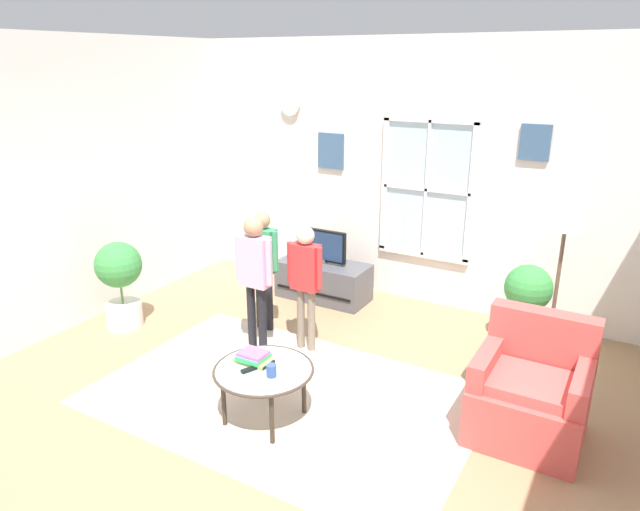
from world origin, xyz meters
name	(u,v)px	position (x,y,z in m)	size (l,w,h in m)	color
ground_plane	(281,416)	(0.00, 0.00, -0.01)	(6.01, 5.91, 0.02)	#9E7A56
back_wall	(418,175)	(0.00, 2.71, 1.41)	(5.41, 0.17, 2.83)	silver
side_wall_left	(27,195)	(-2.76, 0.00, 1.42)	(0.12, 5.31, 2.83)	silver
area_rug	(285,396)	(-0.11, 0.24, 0.00)	(3.01, 1.97, 0.01)	#C6B29E
tv_stand	(324,281)	(-0.85, 2.15, 0.21)	(1.03, 0.49, 0.43)	#4C4C51
television	(324,246)	(-0.85, 2.15, 0.63)	(0.54, 0.08, 0.38)	#4C4C4C
armchair	(531,394)	(1.67, 0.72, 0.33)	(0.76, 0.74, 0.87)	#D14C47
coffee_table	(264,372)	(-0.08, -0.10, 0.40)	(0.75, 0.75, 0.43)	#99B2B7
book_stack	(253,357)	(-0.21, -0.05, 0.47)	(0.27, 0.20, 0.08)	#94B655
cup	(271,371)	(0.03, -0.15, 0.47)	(0.07, 0.07, 0.09)	#334C8C
remote_near_books	(267,365)	(-0.08, -0.05, 0.44)	(0.04, 0.14, 0.02)	black
remote_near_cup	(250,369)	(-0.15, -0.17, 0.44)	(0.04, 0.14, 0.02)	black
person_red_shirt	(306,274)	(-0.39, 1.02, 0.75)	(0.36, 0.16, 1.20)	#726656
person_green_shirt	(263,257)	(-0.98, 1.18, 0.76)	(0.37, 0.17, 1.22)	black
person_pink_shirt	(255,269)	(-0.77, 0.77, 0.81)	(0.39, 0.18, 1.29)	black
potted_plant_by_window	(528,293)	(1.36, 2.12, 0.54)	(0.44, 0.44, 0.80)	#4C565B
potted_plant_corner	(120,278)	(-2.25, 0.50, 0.53)	(0.46, 0.46, 0.89)	silver
floor_lamp	(564,234)	(1.68, 1.35, 1.35)	(0.32, 0.32, 1.62)	black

